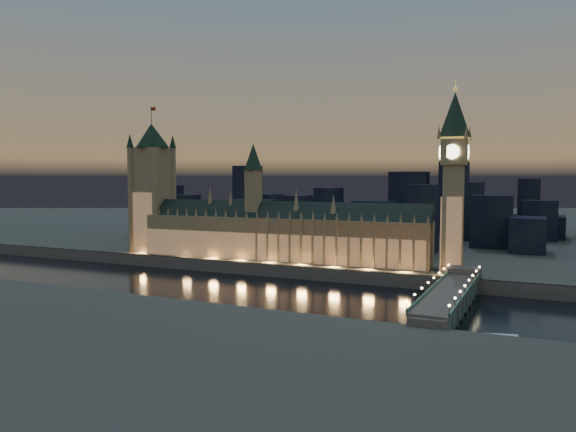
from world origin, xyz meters
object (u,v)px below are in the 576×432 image
at_px(victoria_tower, 152,180).
at_px(river_boat, 482,343).
at_px(palace_of_westminster, 278,232).
at_px(elizabeth_tower, 454,166).
at_px(westminster_bridge, 451,298).

bearing_deg(victoria_tower, river_boat, -25.84).
bearing_deg(river_boat, victoria_tower, 154.16).
distance_m(palace_of_westminster, elizabeth_tower, 121.22).
bearing_deg(river_boat, palace_of_westminster, 140.02).
relative_size(palace_of_westminster, victoria_tower, 1.89).
height_order(palace_of_westminster, victoria_tower, victoria_tower).
xyz_separation_m(palace_of_westminster, victoria_tower, (-104.82, 0.16, 34.38)).
distance_m(victoria_tower, elizabeth_tower, 218.19).
xyz_separation_m(palace_of_westminster, river_boat, (142.81, -119.75, -24.81)).
height_order(elizabeth_tower, westminster_bridge, elizabeth_tower).
relative_size(elizabeth_tower, river_boat, 2.19).
bearing_deg(westminster_bridge, river_boat, -69.86).
distance_m(palace_of_westminster, westminster_bridge, 140.53).
bearing_deg(elizabeth_tower, victoria_tower, -180.00).
height_order(elizabeth_tower, river_boat, elizabeth_tower).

